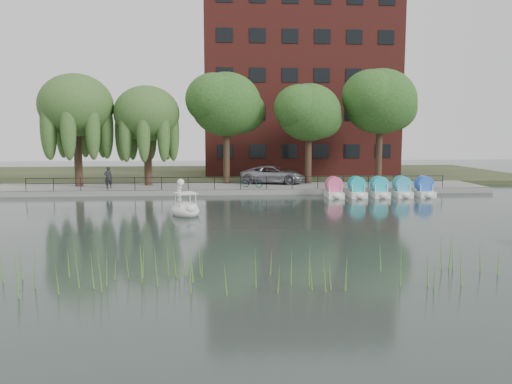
{
  "coord_description": "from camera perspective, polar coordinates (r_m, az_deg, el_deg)",
  "views": [
    {
      "loc": [
        -1.64,
        -24.77,
        4.76
      ],
      "look_at": [
        0.5,
        4.0,
        1.3
      ],
      "focal_mm": 35.0,
      "sensor_mm": 36.0,
      "label": 1
    }
  ],
  "objects": [
    {
      "name": "reed_bank",
      "position": [
        16.24,
        8.93,
        -8.1
      ],
      "size": [
        24.0,
        2.4,
        1.2
      ],
      "color": "#669938",
      "rests_on": "ground_plane"
    },
    {
      "name": "land_strip",
      "position": [
        54.99,
        -2.53,
        2.06
      ],
      "size": [
        60.0,
        22.0,
        0.36
      ],
      "primitive_type": "cube",
      "color": "#47512D",
      "rests_on": "ground_plane"
    },
    {
      "name": "pedal_boat_row",
      "position": [
        37.91,
        13.92,
        0.35
      ],
      "size": [
        7.95,
        1.7,
        1.4
      ],
      "color": "white",
      "rests_on": "ground_plane"
    },
    {
      "name": "swan_boat",
      "position": [
        29.16,
        -8.11,
        -1.74
      ],
      "size": [
        2.32,
        2.81,
        2.04
      ],
      "rotation": [
        0.0,
        0.0,
        0.39
      ],
      "color": "white",
      "rests_on": "ground_plane"
    },
    {
      "name": "pedestrian",
      "position": [
        40.57,
        -16.54,
        1.79
      ],
      "size": [
        0.85,
        0.73,
        1.98
      ],
      "primitive_type": "imported",
      "rotation": [
        0.0,
        0.0,
        3.56
      ],
      "color": "black",
      "rests_on": "promenade"
    },
    {
      "name": "willow_left",
      "position": [
        42.86,
        -19.89,
        9.26
      ],
      "size": [
        5.88,
        5.88,
        9.01
      ],
      "color": "#473323",
      "rests_on": "promenade"
    },
    {
      "name": "ground_plane",
      "position": [
        25.28,
        -0.46,
        -4.02
      ],
      "size": [
        120.0,
        120.0,
        0.0
      ],
      "primitive_type": "plane",
      "color": "#394741"
    },
    {
      "name": "broadleaf_right",
      "position": [
        42.98,
        6.06,
        8.97
      ],
      "size": [
        5.4,
        5.4,
        8.32
      ],
      "color": "#473323",
      "rests_on": "promenade"
    },
    {
      "name": "kerb",
      "position": [
        38.13,
        -1.76,
        -0.03
      ],
      "size": [
        40.0,
        0.25,
        0.4
      ],
      "primitive_type": "cube",
      "color": "gray",
      "rests_on": "ground_plane"
    },
    {
      "name": "bicycle",
      "position": [
        39.59,
        -0.43,
        1.25
      ],
      "size": [
        1.21,
        1.82,
        1.0
      ],
      "primitive_type": "imported",
      "rotation": [
        0.0,
        0.0,
        1.18
      ],
      "color": "gray",
      "rests_on": "promenade"
    },
    {
      "name": "broadleaf_center",
      "position": [
        42.84,
        -3.44,
        9.91
      ],
      "size": [
        6.0,
        6.0,
        9.25
      ],
      "color": "#473323",
      "rests_on": "promenade"
    },
    {
      "name": "apartment_building",
      "position": [
        55.61,
        4.8,
        11.56
      ],
      "size": [
        20.0,
        10.07,
        18.0
      ],
      "color": "#4C1E16",
      "rests_on": "land_strip"
    },
    {
      "name": "railing",
      "position": [
        38.23,
        -1.77,
        1.41
      ],
      "size": [
        32.0,
        0.05,
        1.0
      ],
      "color": "black",
      "rests_on": "promenade"
    },
    {
      "name": "broadleaf_far",
      "position": [
        45.6,
        14.04,
        9.96
      ],
      "size": [
        6.3,
        6.3,
        9.71
      ],
      "color": "#473323",
      "rests_on": "promenade"
    },
    {
      "name": "willow_mid",
      "position": [
        42.21,
        -12.37,
        8.7
      ],
      "size": [
        5.32,
        5.32,
        8.15
      ],
      "color": "#473323",
      "rests_on": "promenade"
    },
    {
      "name": "promenade",
      "position": [
        41.06,
        -1.94,
        0.46
      ],
      "size": [
        40.0,
        6.0,
        0.4
      ],
      "primitive_type": "cube",
      "color": "gray",
      "rests_on": "ground_plane"
    },
    {
      "name": "minivan",
      "position": [
        42.65,
        1.95,
        2.14
      ],
      "size": [
        4.3,
        6.77,
        1.74
      ],
      "primitive_type": "imported",
      "rotation": [
        0.0,
        0.0,
        1.33
      ],
      "color": "gray",
      "rests_on": "promenade"
    }
  ]
}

